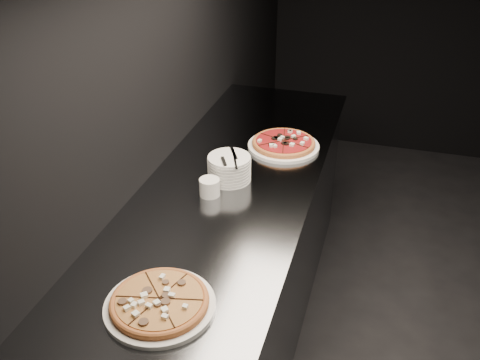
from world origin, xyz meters
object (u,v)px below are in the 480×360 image
(counter, at_px, (231,265))
(cutlery, at_px, (230,158))
(pizza_tomato, at_px, (284,144))
(pizza_mushroom, at_px, (160,303))
(ramekin, at_px, (210,187))
(plate_stack, at_px, (229,168))

(counter, bearing_deg, cutlery, 105.81)
(counter, xyz_separation_m, pizza_tomato, (0.15, 0.42, 0.48))
(pizza_mushroom, relative_size, ramekin, 4.32)
(counter, height_order, pizza_tomato, pizza_tomato)
(counter, relative_size, cutlery, 12.18)
(cutlery, bearing_deg, pizza_mushroom, -116.23)
(plate_stack, xyz_separation_m, ramekin, (-0.04, -0.15, -0.02))
(counter, bearing_deg, plate_stack, 110.13)
(cutlery, relative_size, ramekin, 2.29)
(counter, distance_m, ramekin, 0.51)
(counter, bearing_deg, pizza_tomato, 70.34)
(ramekin, bearing_deg, counter, 62.83)
(pizza_mushroom, distance_m, ramekin, 0.69)
(pizza_tomato, height_order, cutlery, cutlery)
(pizza_tomato, relative_size, cutlery, 2.02)
(counter, distance_m, pizza_tomato, 0.66)
(pizza_mushroom, bearing_deg, cutlery, 91.80)
(counter, xyz_separation_m, ramekin, (-0.06, -0.11, 0.50))
(cutlery, height_order, ramekin, cutlery)
(counter, distance_m, cutlery, 0.58)
(ramekin, bearing_deg, pizza_mushroom, -83.88)
(plate_stack, bearing_deg, counter, -69.87)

